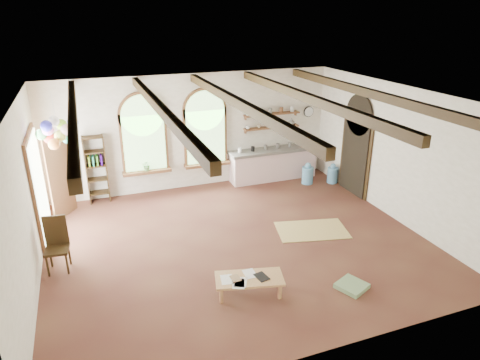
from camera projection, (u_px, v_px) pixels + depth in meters
name	position (u px, v px, depth m)	size (l,w,h in m)	color
floor	(238.00, 242.00, 9.43)	(8.00, 8.00, 0.00)	brown
ceiling_beams	(237.00, 102.00, 8.28)	(6.20, 6.80, 0.18)	#382712
window_left	(144.00, 136.00, 11.35)	(1.30, 0.28, 2.20)	brown
window_right	(205.00, 131.00, 11.90)	(1.30, 0.28, 2.20)	brown
left_doorway	(39.00, 189.00, 9.29)	(0.10, 1.90, 2.50)	brown
right_doorway	(355.00, 155.00, 11.60)	(0.10, 1.30, 2.40)	black
kitchen_counter	(273.00, 164.00, 12.78)	(2.68, 0.62, 0.94)	beige
wall_shelf_lower	(271.00, 127.00, 12.54)	(1.70, 0.24, 0.04)	brown
wall_shelf_upper	(272.00, 114.00, 12.39)	(1.70, 0.24, 0.04)	brown
wall_clock	(309.00, 112.00, 12.87)	(0.32, 0.32, 0.04)	black
bookshelf	(96.00, 169.00, 11.11)	(0.53, 0.32, 1.80)	#382712
coffee_table	(249.00, 279.00, 7.61)	(1.31, 0.83, 0.34)	tan
side_chair	(58.00, 255.00, 8.33)	(0.48, 0.48, 1.10)	#382712
floor_mat	(312.00, 230.00, 9.92)	(1.60, 0.99, 0.02)	tan
floor_cushion	(352.00, 286.00, 7.87)	(0.49, 0.49, 0.08)	#6E8D61
water_jug_a	(308.00, 174.00, 12.51)	(0.33, 0.33, 0.64)	#5E9CCA
water_jug_b	(333.00, 174.00, 12.57)	(0.31, 0.31, 0.59)	#5E9CCA
balloon_cluster	(57.00, 131.00, 9.13)	(0.91, 0.91, 1.15)	silver
table_book	(231.00, 279.00, 7.53)	(0.16, 0.23, 0.02)	olive
tablet	(262.00, 277.00, 7.61)	(0.19, 0.28, 0.01)	black
potted_plant_left	(147.00, 165.00, 11.55)	(0.27, 0.23, 0.30)	#598C4C
potted_plant_right	(207.00, 158.00, 12.10)	(0.27, 0.23, 0.30)	#598C4C
shelf_cup_a	(248.00, 127.00, 12.27)	(0.12, 0.10, 0.10)	white
shelf_cup_b	(259.00, 126.00, 12.38)	(0.10, 0.10, 0.09)	beige
shelf_bowl_a	(270.00, 126.00, 12.50)	(0.22, 0.22, 0.05)	beige
shelf_bowl_b	(281.00, 125.00, 12.62)	(0.20, 0.20, 0.06)	#8C664C
shelf_vase	(292.00, 122.00, 12.70)	(0.18, 0.18, 0.19)	slate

